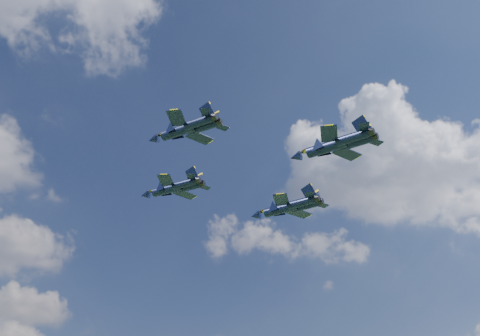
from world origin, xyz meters
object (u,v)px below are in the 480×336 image
jet_slot (324,148)px  jet_right (279,209)px  jet_lead (165,190)px  jet_left (177,132)px

jet_slot → jet_right: bearing=49.9°
jet_right → jet_slot: jet_slot is taller
jet_lead → jet_right: bearing=-46.5°
jet_left → jet_slot: size_ratio=0.83×
jet_lead → jet_slot: size_ratio=0.88×
jet_lead → jet_slot: (17.54, -29.49, 0.84)m
jet_left → jet_lead: bearing=40.8°
jet_left → jet_slot: 27.34m
jet_left → jet_right: size_ratio=0.82×
jet_lead → jet_right: (23.73, -7.24, -1.29)m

